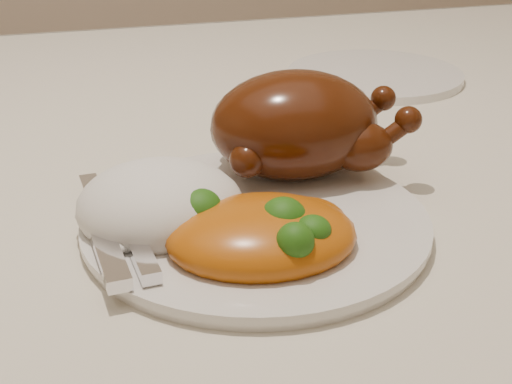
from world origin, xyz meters
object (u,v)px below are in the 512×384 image
object	(u,v)px
dinner_plate	(256,223)
side_plate	(374,75)
dining_table	(58,254)
roast_chicken	(299,125)

from	to	relation	value
dinner_plate	side_plate	size ratio (longest dim) A/B	1.17
dining_table	side_plate	world-z (taller)	side_plate
dining_table	dinner_plate	bearing A→B (deg)	-52.61
roast_chicken	dinner_plate	bearing A→B (deg)	-124.59
side_plate	roast_chicken	bearing A→B (deg)	-125.97
side_plate	roast_chicken	world-z (taller)	roast_chicken
dinner_plate	roast_chicken	size ratio (longest dim) A/B	1.45
dinner_plate	roast_chicken	world-z (taller)	roast_chicken
side_plate	roast_chicken	xyz separation A→B (m)	(-0.19, -0.26, 0.05)
dining_table	side_plate	xyz separation A→B (m)	(0.39, 0.14, 0.11)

